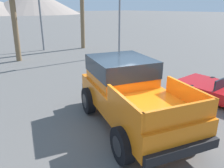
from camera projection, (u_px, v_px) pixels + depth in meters
name	position (u px, v px, depth m)	size (l,w,h in m)	color
ground_plane	(131.00, 125.00, 7.20)	(320.00, 320.00, 0.00)	#5B5956
orange_pickup_truck	(128.00, 89.00, 7.06)	(3.51, 5.34, 2.06)	orange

